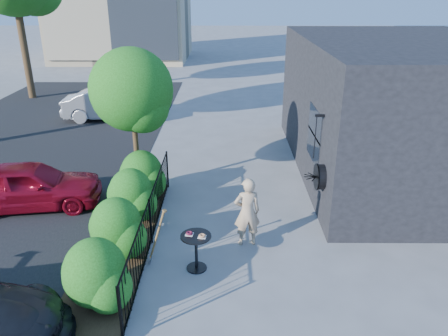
{
  "coord_description": "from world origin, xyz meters",
  "views": [
    {
      "loc": [
        0.2,
        -8.52,
        5.4
      ],
      "look_at": [
        0.14,
        1.55,
        1.2
      ],
      "focal_mm": 35.0,
      "sensor_mm": 36.0,
      "label": 1
    }
  ],
  "objects_px": {
    "cafe_table": "(196,246)",
    "car_silver": "(111,104)",
    "woman": "(247,212)",
    "car_red": "(29,185)",
    "patio_tree": "(134,95)",
    "shovel": "(156,240)"
  },
  "relations": [
    {
      "from": "shovel",
      "to": "car_silver",
      "type": "bearing_deg",
      "value": 108.27
    },
    {
      "from": "cafe_table",
      "to": "car_red",
      "type": "height_order",
      "value": "car_red"
    },
    {
      "from": "cafe_table",
      "to": "car_silver",
      "type": "xyz_separation_m",
      "value": [
        -4.4,
        10.99,
        0.12
      ]
    },
    {
      "from": "patio_tree",
      "to": "car_red",
      "type": "xyz_separation_m",
      "value": [
        -2.71,
        -1.01,
        -2.14
      ]
    },
    {
      "from": "cafe_table",
      "to": "car_silver",
      "type": "height_order",
      "value": "car_silver"
    },
    {
      "from": "patio_tree",
      "to": "cafe_table",
      "type": "height_order",
      "value": "patio_tree"
    },
    {
      "from": "woman",
      "to": "car_silver",
      "type": "relative_size",
      "value": 0.4
    },
    {
      "from": "woman",
      "to": "patio_tree",
      "type": "bearing_deg",
      "value": -53.06
    },
    {
      "from": "cafe_table",
      "to": "car_silver",
      "type": "distance_m",
      "value": 11.84
    },
    {
      "from": "woman",
      "to": "car_red",
      "type": "relative_size",
      "value": 0.44
    },
    {
      "from": "woman",
      "to": "car_red",
      "type": "xyz_separation_m",
      "value": [
        -5.61,
        1.77,
        -0.19
      ]
    },
    {
      "from": "cafe_table",
      "to": "car_red",
      "type": "bearing_deg",
      "value": 148.95
    },
    {
      "from": "cafe_table",
      "to": "shovel",
      "type": "relative_size",
      "value": 0.65
    },
    {
      "from": "cafe_table",
      "to": "car_silver",
      "type": "bearing_deg",
      "value": 111.83
    },
    {
      "from": "woman",
      "to": "shovel",
      "type": "xyz_separation_m",
      "value": [
        -1.91,
        -0.76,
        -0.24
      ]
    },
    {
      "from": "car_red",
      "to": "woman",
      "type": "bearing_deg",
      "value": -115.9
    },
    {
      "from": "car_red",
      "to": "car_silver",
      "type": "distance_m",
      "value": 8.26
    },
    {
      "from": "woman",
      "to": "shovel",
      "type": "relative_size",
      "value": 1.24
    },
    {
      "from": "patio_tree",
      "to": "cafe_table",
      "type": "bearing_deg",
      "value": -64.06
    },
    {
      "from": "patio_tree",
      "to": "car_silver",
      "type": "bearing_deg",
      "value": 109.61
    },
    {
      "from": "patio_tree",
      "to": "cafe_table",
      "type": "distance_m",
      "value": 4.72
    },
    {
      "from": "woman",
      "to": "car_red",
      "type": "distance_m",
      "value": 5.88
    }
  ]
}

